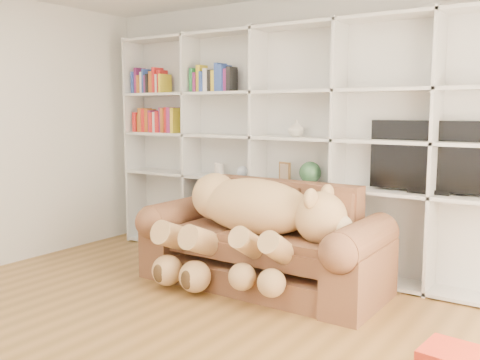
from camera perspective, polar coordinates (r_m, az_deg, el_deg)
The scene contains 13 objects.
floor at distance 3.75m, azimuth -12.10°, elevation -17.56°, with size 5.00×5.00×0.00m, color brown.
wall_back at distance 5.43m, azimuth 7.05°, elevation 5.06°, with size 5.00×0.02×2.70m, color white.
bookshelf at distance 5.42m, azimuth 4.11°, elevation 4.63°, with size 4.43×0.35×2.40m.
sofa at distance 4.86m, azimuth 2.58°, elevation -7.18°, with size 2.18×0.94×0.92m.
teddy_bear at distance 4.66m, azimuth 1.00°, elevation -4.09°, with size 1.66×0.90×0.96m.
throw_pillow at distance 5.16m, azimuth -0.90°, elevation -2.41°, with size 0.44×0.14×0.44m, color #550E12.
tv at distance 4.84m, azimuth 19.78°, elevation 2.26°, with size 1.05×0.18×0.62m.
picture_frame at distance 5.35m, azimuth 4.79°, elevation 0.93°, with size 0.15×0.03×0.18m, color brown.
green_vase at distance 5.21m, azimuth 7.49°, elevation 0.79°, with size 0.21×0.21×0.21m, color #2F5B37.
figurine_tall at distance 5.81m, azimuth -2.40°, elevation 1.15°, with size 0.07×0.07×0.14m, color silver.
figurine_short at distance 5.78m, azimuth -2.09°, elevation 1.09°, with size 0.08×0.08×0.13m, color silver.
snow_globe at distance 5.62m, azimuth 0.25°, elevation 0.91°, with size 0.12×0.12×0.12m, color white.
shelf_vase at distance 5.26m, azimuth 6.00°, elevation 5.50°, with size 0.16×0.16×0.16m, color beige.
Camera 1 is at (2.49, -2.31, 1.58)m, focal length 40.00 mm.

